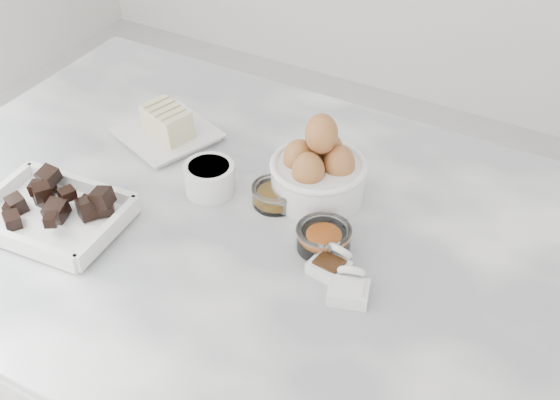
# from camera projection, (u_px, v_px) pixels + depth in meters

# --- Properties ---
(marble_slab) EXTENTS (1.20, 0.80, 0.04)m
(marble_slab) POSITION_uv_depth(u_px,v_px,m) (259.00, 237.00, 1.20)
(marble_slab) COLOR white
(marble_slab) RESTS_ON cabinet
(chocolate_dish) EXTENTS (0.23, 0.18, 0.06)m
(chocolate_dish) POSITION_uv_depth(u_px,v_px,m) (51.00, 212.00, 1.18)
(chocolate_dish) COLOR white
(chocolate_dish) RESTS_ON marble_slab
(butter_plate) EXTENTS (0.19, 0.19, 0.06)m
(butter_plate) POSITION_uv_depth(u_px,v_px,m) (166.00, 127.00, 1.37)
(butter_plate) COLOR white
(butter_plate) RESTS_ON marble_slab
(sugar_ramekin) EXTENTS (0.08, 0.08, 0.05)m
(sugar_ramekin) POSITION_uv_depth(u_px,v_px,m) (209.00, 177.00, 1.25)
(sugar_ramekin) COLOR white
(sugar_ramekin) RESTS_ON marble_slab
(egg_bowl) EXTENTS (0.16, 0.16, 0.15)m
(egg_bowl) POSITION_uv_depth(u_px,v_px,m) (318.00, 170.00, 1.23)
(egg_bowl) COLOR white
(egg_bowl) RESTS_ON marble_slab
(honey_bowl) EXTENTS (0.08, 0.08, 0.03)m
(honey_bowl) POSITION_uv_depth(u_px,v_px,m) (275.00, 194.00, 1.23)
(honey_bowl) COLOR white
(honey_bowl) RESTS_ON marble_slab
(zest_bowl) EXTENTS (0.08, 0.08, 0.04)m
(zest_bowl) POSITION_uv_depth(u_px,v_px,m) (324.00, 237.00, 1.14)
(zest_bowl) COLOR white
(zest_bowl) RESTS_ON marble_slab
(vanilla_spoon) EXTENTS (0.06, 0.07, 0.04)m
(vanilla_spoon) POSITION_uv_depth(u_px,v_px,m) (332.00, 263.00, 1.11)
(vanilla_spoon) COLOR white
(vanilla_spoon) RESTS_ON marble_slab
(salt_spoon) EXTENTS (0.07, 0.08, 0.04)m
(salt_spoon) POSITION_uv_depth(u_px,v_px,m) (349.00, 287.00, 1.07)
(salt_spoon) COLOR white
(salt_spoon) RESTS_ON marble_slab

